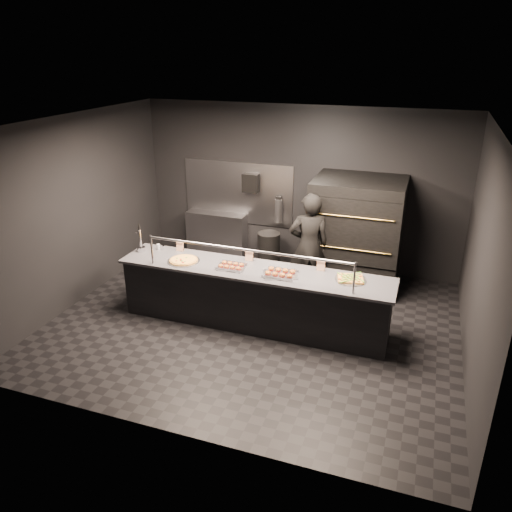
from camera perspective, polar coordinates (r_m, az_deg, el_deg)
name	(u,v)px	position (r m, az deg, el deg)	size (l,w,h in m)	color
room	(253,231)	(7.13, -0.33, 2.89)	(6.04, 6.00, 3.00)	black
service_counter	(254,297)	(7.50, -0.27, -4.67)	(4.10, 0.78, 1.37)	black
pizza_oven	(356,233)	(8.75, 11.38, 2.60)	(1.50, 1.23, 1.91)	black
prep_shelf	(217,234)	(10.02, -4.47, 2.49)	(1.20, 0.35, 0.90)	#99999E
towel_dispenser	(251,183)	(9.51, -0.59, 8.37)	(0.30, 0.20, 0.35)	black
fire_extinguisher	(278,210)	(9.49, 2.58, 5.23)	(0.14, 0.14, 0.51)	#B2B2B7
beer_tap	(141,243)	(8.08, -13.05, 1.47)	(0.13, 0.18, 0.50)	silver
round_pizza	(184,260)	(7.63, -8.28, -0.50)	(0.49, 0.49, 0.03)	silver
slider_tray_a	(231,266)	(7.35, -2.85, -1.17)	(0.44, 0.35, 0.06)	silver
slider_tray_b	(280,273)	(7.11, 2.79, -1.98)	(0.56, 0.49, 0.07)	silver
square_pizza	(350,279)	(7.08, 10.74, -2.57)	(0.44, 0.44, 0.05)	silver
condiment_jar	(160,247)	(8.13, -10.94, 1.00)	(0.13, 0.05, 0.09)	silver
tent_cards	(248,256)	(7.57, -0.94, 0.04)	(2.40, 0.04, 0.15)	white
trash_bin	(269,251)	(9.44, 1.47, 0.60)	(0.43, 0.43, 0.71)	black
worker	(309,246)	(8.22, 6.04, 1.09)	(0.66, 0.43, 1.80)	black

